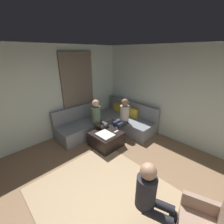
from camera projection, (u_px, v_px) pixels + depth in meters
ground_plane at (111, 211)px, 2.55m from camera, size 6.00×6.00×0.10m
wall_back at (190, 98)px, 3.92m from camera, size 6.00×0.12×2.70m
wall_left at (34, 98)px, 3.96m from camera, size 0.12×6.00×2.70m
curtain_panel at (79, 93)px, 4.77m from camera, size 0.06×1.10×2.50m
area_rug at (107, 197)px, 2.72m from camera, size 2.60×2.20×0.01m
sectional_couch at (108, 122)px, 5.01m from camera, size 2.10×2.55×0.87m
ottoman at (106, 139)px, 4.17m from camera, size 0.76×0.76×0.42m
folded_blanket at (105, 135)px, 3.94m from camera, size 0.44×0.36×0.04m
coffee_mug at (105, 126)px, 4.33m from camera, size 0.08×0.08×0.10m
game_remote at (116, 132)px, 4.11m from camera, size 0.05×0.15×0.02m
person_on_couch_back at (122, 116)px, 4.51m from camera, size 0.30×0.60×1.20m
person_on_couch_side at (98, 118)px, 4.43m from camera, size 0.60×0.30×1.20m
person_on_armchair at (152, 198)px, 2.02m from camera, size 0.61×0.42×1.18m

